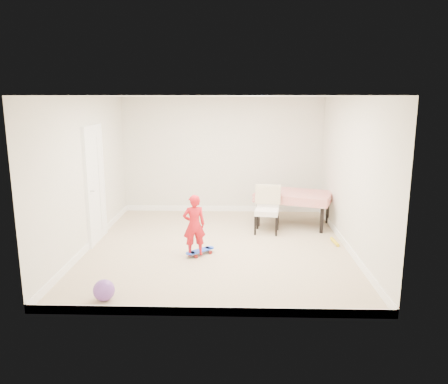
{
  "coord_description": "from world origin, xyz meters",
  "views": [
    {
      "loc": [
        0.31,
        -7.31,
        2.58
      ],
      "look_at": [
        0.1,
        0.2,
        0.95
      ],
      "focal_mm": 35.0,
      "sensor_mm": 36.0,
      "label": 1
    }
  ],
  "objects_px": {
    "dining_chair": "(267,210)",
    "child": "(194,227)",
    "dining_table": "(293,208)",
    "balloon": "(104,290)",
    "skateboard": "(200,252)"
  },
  "relations": [
    {
      "from": "dining_table",
      "to": "balloon",
      "type": "bearing_deg",
      "value": -109.14
    },
    {
      "from": "child",
      "to": "balloon",
      "type": "height_order",
      "value": "child"
    },
    {
      "from": "dining_table",
      "to": "skateboard",
      "type": "bearing_deg",
      "value": -114.11
    },
    {
      "from": "dining_chair",
      "to": "skateboard",
      "type": "height_order",
      "value": "dining_chair"
    },
    {
      "from": "dining_chair",
      "to": "balloon",
      "type": "bearing_deg",
      "value": -118.5
    },
    {
      "from": "dining_chair",
      "to": "skateboard",
      "type": "xyz_separation_m",
      "value": [
        -1.2,
        -1.28,
        -0.41
      ]
    },
    {
      "from": "dining_table",
      "to": "dining_chair",
      "type": "height_order",
      "value": "dining_chair"
    },
    {
      "from": "balloon",
      "to": "dining_table",
      "type": "bearing_deg",
      "value": 50.88
    },
    {
      "from": "dining_chair",
      "to": "balloon",
      "type": "xyz_separation_m",
      "value": [
        -2.3,
        -2.99,
        -0.31
      ]
    },
    {
      "from": "child",
      "to": "balloon",
      "type": "distance_m",
      "value": 1.95
    },
    {
      "from": "dining_table",
      "to": "dining_chair",
      "type": "relative_size",
      "value": 1.62
    },
    {
      "from": "dining_chair",
      "to": "child",
      "type": "xyz_separation_m",
      "value": [
        -1.28,
        -1.36,
        0.05
      ]
    },
    {
      "from": "dining_chair",
      "to": "dining_table",
      "type": "bearing_deg",
      "value": 52.95
    },
    {
      "from": "child",
      "to": "balloon",
      "type": "bearing_deg",
      "value": 42.63
    },
    {
      "from": "skateboard",
      "to": "balloon",
      "type": "bearing_deg",
      "value": -165.1
    }
  ]
}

